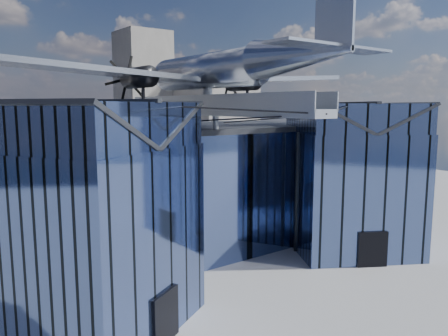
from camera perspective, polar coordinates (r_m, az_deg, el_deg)
ground_plane at (r=30.96m, az=2.29°, el=-13.74°), size 120.00×120.00×0.00m
museum at (r=33.98m, az=-3.87°, el=-2.05°), size 32.88×24.50×17.60m
bg_towers at (r=75.36m, az=-21.92°, el=6.38°), size 77.00×24.50×26.00m
tree_plaza_e at (r=51.16m, az=24.02°, el=-1.58°), size 4.06×4.06×5.22m
tree_side_e at (r=55.73m, az=18.95°, el=-0.92°), size 3.36×3.36×4.73m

